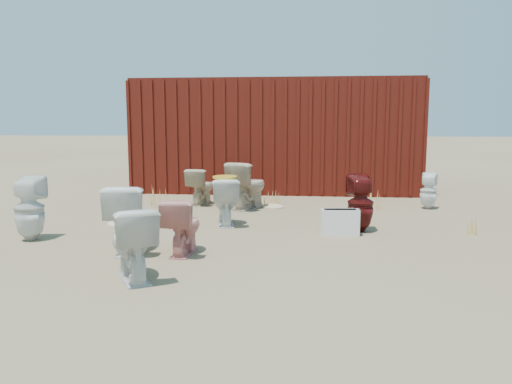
# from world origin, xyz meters

# --- Properties ---
(ground) EXTENTS (100.00, 100.00, 0.00)m
(ground) POSITION_xyz_m (0.00, 0.00, 0.00)
(ground) COLOR brown
(ground) RESTS_ON ground
(shipping_container) EXTENTS (6.00, 2.40, 2.40)m
(shipping_container) POSITION_xyz_m (0.00, 5.20, 1.20)
(shipping_container) COLOR #48130C
(shipping_container) RESTS_ON ground
(toilet_front_a) EXTENTS (0.69, 0.80, 0.71)m
(toilet_front_a) POSITION_xyz_m (-0.96, -1.64, 0.35)
(toilet_front_a) COLOR silver
(toilet_front_a) RESTS_ON ground
(toilet_front_pink) EXTENTS (0.39, 0.65, 0.65)m
(toilet_front_pink) POSITION_xyz_m (-0.71, -0.66, 0.32)
(toilet_front_pink) COLOR #E08981
(toilet_front_pink) RESTS_ON ground
(toilet_front_c) EXTENTS (0.52, 0.82, 0.79)m
(toilet_front_c) POSITION_xyz_m (-1.35, -0.62, 0.40)
(toilet_front_c) COLOR white
(toilet_front_c) RESTS_ON ground
(toilet_front_maroon) EXTENTS (0.41, 0.42, 0.79)m
(toilet_front_maroon) POSITION_xyz_m (1.43, 0.73, 0.39)
(toilet_front_maroon) COLOR #510F0E
(toilet_front_maroon) RESTS_ON ground
(toilet_back_a) EXTENTS (0.41, 0.41, 0.82)m
(toilet_back_a) POSITION_xyz_m (-2.82, -0.20, 0.41)
(toilet_back_a) COLOR white
(toilet_back_a) RESTS_ON ground
(toilet_back_beige_left) EXTENTS (0.50, 0.72, 0.67)m
(toilet_back_beige_left) POSITION_xyz_m (-1.23, 2.76, 0.33)
(toilet_back_beige_left) COLOR #C7B592
(toilet_back_beige_left) RESTS_ON ground
(toilet_back_beige_right) EXTENTS (0.76, 0.92, 0.82)m
(toilet_back_beige_right) POSITION_xyz_m (-0.32, 2.41, 0.41)
(toilet_back_beige_right) COLOR #C1A98D
(toilet_back_beige_right) RESTS_ON ground
(toilet_back_yellowlid) EXTENTS (0.52, 0.75, 0.69)m
(toilet_back_yellowlid) POSITION_xyz_m (-0.50, 1.00, 0.35)
(toilet_back_yellowlid) COLOR white
(toilet_back_yellowlid) RESTS_ON ground
(toilet_back_e) EXTENTS (0.36, 0.36, 0.63)m
(toilet_back_e) POSITION_xyz_m (2.80, 2.72, 0.31)
(toilet_back_e) COLOR white
(toilet_back_e) RESTS_ON ground
(yellow_lid) EXTENTS (0.35, 0.44, 0.02)m
(yellow_lid) POSITION_xyz_m (-0.50, 1.00, 0.71)
(yellow_lid) COLOR gold
(yellow_lid) RESTS_ON toilet_back_yellowlid
(loose_tank) EXTENTS (0.52, 0.25, 0.35)m
(loose_tank) POSITION_xyz_m (1.14, 0.49, 0.17)
(loose_tank) COLOR white
(loose_tank) RESTS_ON ground
(loose_lid_near) EXTENTS (0.51, 0.59, 0.02)m
(loose_lid_near) POSITION_xyz_m (0.09, 2.61, 0.01)
(loose_lid_near) COLOR beige
(loose_lid_near) RESTS_ON ground
(loose_lid_far) EXTENTS (0.51, 0.57, 0.02)m
(loose_lid_far) POSITION_xyz_m (-2.05, 0.87, 0.01)
(loose_lid_far) COLOR beige
(loose_lid_far) RESTS_ON ground
(weed_clump_a) EXTENTS (0.36, 0.36, 0.32)m
(weed_clump_a) POSITION_xyz_m (-1.97, 2.52, 0.16)
(weed_clump_a) COLOR tan
(weed_clump_a) RESTS_ON ground
(weed_clump_b) EXTENTS (0.32, 0.32, 0.25)m
(weed_clump_b) POSITION_xyz_m (0.07, 2.81, 0.12)
(weed_clump_b) COLOR tan
(weed_clump_b) RESTS_ON ground
(weed_clump_c) EXTENTS (0.36, 0.36, 0.31)m
(weed_clump_c) POSITION_xyz_m (1.80, 2.59, 0.16)
(weed_clump_c) COLOR tan
(weed_clump_c) RESTS_ON ground
(weed_clump_d) EXTENTS (0.30, 0.30, 0.26)m
(weed_clump_d) POSITION_xyz_m (-0.79, 3.12, 0.13)
(weed_clump_d) COLOR tan
(weed_clump_d) RESTS_ON ground
(weed_clump_e) EXTENTS (0.34, 0.34, 0.29)m
(weed_clump_e) POSITION_xyz_m (1.79, 3.50, 0.15)
(weed_clump_e) COLOR tan
(weed_clump_e) RESTS_ON ground
(weed_clump_f) EXTENTS (0.28, 0.28, 0.27)m
(weed_clump_f) POSITION_xyz_m (2.94, 0.61, 0.14)
(weed_clump_f) COLOR tan
(weed_clump_f) RESTS_ON ground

